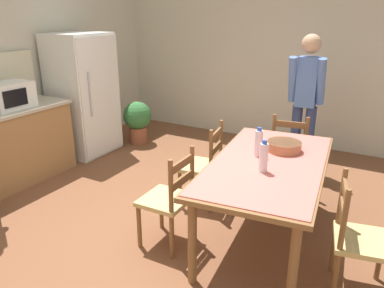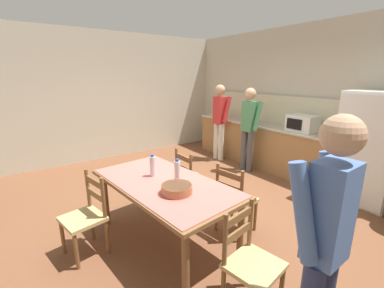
% 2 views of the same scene
% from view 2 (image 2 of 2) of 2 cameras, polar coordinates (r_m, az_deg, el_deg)
% --- Properties ---
extents(ground_plane, '(8.32, 8.32, 0.00)m').
position_cam_2_polar(ground_plane, '(4.07, 2.16, -13.44)').
color(ground_plane, brown).
extents(wall_back, '(6.52, 0.12, 2.90)m').
position_cam_2_polar(wall_back, '(5.64, 24.55, 8.74)').
color(wall_back, beige).
rests_on(wall_back, ground).
extents(wall_left, '(0.12, 5.20, 2.90)m').
position_cam_2_polar(wall_left, '(6.49, -15.85, 10.19)').
color(wall_left, beige).
rests_on(wall_left, ground).
extents(kitchen_counter, '(3.35, 0.66, 0.92)m').
position_cam_2_polar(kitchen_counter, '(5.92, 14.57, 0.14)').
color(kitchen_counter, '#9E7042').
rests_on(kitchen_counter, ground).
extents(counter_splashback, '(3.31, 0.03, 0.60)m').
position_cam_2_polar(counter_splashback, '(6.02, 16.99, 7.59)').
color(counter_splashback, beige).
rests_on(counter_splashback, kitchen_counter).
extents(refrigerator, '(0.79, 0.73, 1.72)m').
position_cam_2_polar(refrigerator, '(4.75, 34.89, -0.85)').
color(refrigerator, white).
rests_on(refrigerator, ground).
extents(microwave, '(0.50, 0.39, 0.30)m').
position_cam_2_polar(microwave, '(5.20, 23.36, 4.24)').
color(microwave, white).
rests_on(microwave, kitchen_counter).
extents(dining_table, '(1.93, 1.14, 0.77)m').
position_cam_2_polar(dining_table, '(3.00, -6.13, -9.73)').
color(dining_table, brown).
rests_on(dining_table, ground).
extents(bottle_near_centre, '(0.07, 0.07, 0.27)m').
position_cam_2_polar(bottle_near_centre, '(3.10, -8.72, -4.88)').
color(bottle_near_centre, silver).
rests_on(bottle_near_centre, dining_table).
extents(bottle_off_centre, '(0.07, 0.07, 0.27)m').
position_cam_2_polar(bottle_off_centre, '(2.92, -3.28, -6.02)').
color(bottle_off_centre, silver).
rests_on(bottle_off_centre, dining_table).
extents(serving_bowl, '(0.32, 0.32, 0.09)m').
position_cam_2_polar(serving_bowl, '(2.67, -3.41, -9.81)').
color(serving_bowl, '#9E6642').
rests_on(serving_bowl, dining_table).
extents(chair_side_far_left, '(0.42, 0.40, 0.91)m').
position_cam_2_polar(chair_side_far_left, '(3.83, -0.26, -7.97)').
color(chair_side_far_left, brown).
rests_on(chair_side_far_left, ground).
extents(chair_side_far_right, '(0.48, 0.46, 0.91)m').
position_cam_2_polar(chair_side_far_right, '(3.31, 9.49, -12.10)').
color(chair_side_far_right, brown).
rests_on(chair_side_far_right, ground).
extents(chair_head_end, '(0.46, 0.48, 0.91)m').
position_cam_2_polar(chair_head_end, '(2.39, 12.81, -24.26)').
color(chair_head_end, brown).
rests_on(chair_head_end, ground).
extents(chair_side_near_left, '(0.49, 0.47, 0.91)m').
position_cam_2_polar(chair_side_near_left, '(3.15, -22.51, -14.66)').
color(chair_side_near_left, brown).
rests_on(chair_side_near_left, ground).
extents(person_at_sink, '(0.44, 0.30, 1.74)m').
position_cam_2_polar(person_at_sink, '(5.95, 6.15, 5.66)').
color(person_at_sink, silver).
rests_on(person_at_sink, ground).
extents(person_at_counter, '(0.43, 0.29, 1.70)m').
position_cam_2_polar(person_at_counter, '(5.30, 12.50, 4.03)').
color(person_at_counter, '#4C4C4C').
rests_on(person_at_counter, ground).
extents(person_by_table, '(0.31, 0.45, 1.75)m').
position_cam_2_polar(person_by_table, '(1.83, 27.29, -18.47)').
color(person_by_table, navy).
rests_on(person_by_table, ground).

